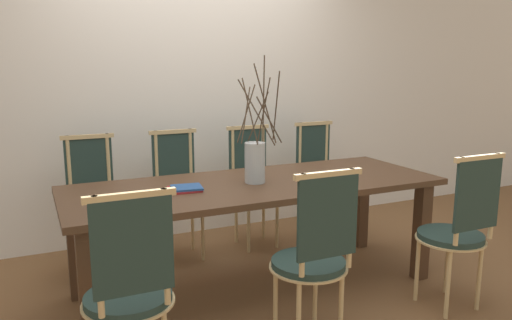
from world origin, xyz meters
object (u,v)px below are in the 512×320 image
at_px(chair_far_center, 254,182).
at_px(vase_centerpiece, 255,160).
at_px(dining_table, 256,196).
at_px(chair_near_center, 458,227).
at_px(book_stack, 186,188).

xyz_separation_m(chair_far_center, vase_centerpiece, (-0.35, -0.80, 0.36)).
bearing_deg(vase_centerpiece, dining_table, 43.18).
height_order(dining_table, vase_centerpiece, vase_centerpiece).
xyz_separation_m(chair_near_center, vase_centerpiece, (-0.99, 0.79, 0.36)).
relative_size(dining_table, vase_centerpiece, 3.00).
height_order(chair_near_center, vase_centerpiece, vase_centerpiece).
bearing_deg(chair_near_center, vase_centerpiece, 141.68).
height_order(chair_near_center, chair_far_center, same).
distance_m(chair_near_center, chair_far_center, 1.71).
bearing_deg(vase_centerpiece, chair_far_center, 66.19).
height_order(chair_near_center, book_stack, chair_near_center).
relative_size(dining_table, book_stack, 11.69).
relative_size(chair_near_center, chair_far_center, 1.00).
xyz_separation_m(dining_table, chair_near_center, (0.99, -0.79, -0.11)).
height_order(vase_centerpiece, book_stack, vase_centerpiece).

